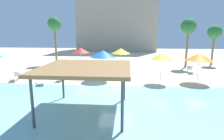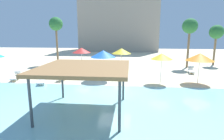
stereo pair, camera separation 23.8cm
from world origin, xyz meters
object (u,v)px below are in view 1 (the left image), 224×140
object	(u,v)px
lounge_chair_0	(190,70)
palm_tree_1	(214,33)
shade_pavilion	(86,69)
beach_umbrella_yellow_2	(161,56)
palm_tree_2	(54,25)
lounge_chair_2	(42,80)
lounge_chair_3	(64,77)
lounge_chair_1	(16,77)
beach_umbrella_red_6	(81,50)
beach_umbrella_blue_5	(103,54)
palm_tree_0	(188,27)
beach_umbrella_yellow_3	(121,51)
beach_umbrella_orange_0	(199,57)

from	to	relation	value
lounge_chair_0	palm_tree_1	xyz separation A→B (m)	(4.75, 5.85, 4.13)
shade_pavilion	palm_tree_1	world-z (taller)	palm_tree_1
beach_umbrella_yellow_2	palm_tree_2	bearing A→B (deg)	144.72
lounge_chair_2	lounge_chair_3	distance (m)	2.14
lounge_chair_2	palm_tree_1	bearing A→B (deg)	101.44
lounge_chair_1	palm_tree_2	xyz separation A→B (m)	(0.45, 9.49, 5.19)
beach_umbrella_red_6	lounge_chair_1	distance (m)	7.26
beach_umbrella_blue_5	lounge_chair_2	world-z (taller)	beach_umbrella_blue_5
beach_umbrella_yellow_2	beach_umbrella_blue_5	world-z (taller)	beach_umbrella_blue_5
palm_tree_0	palm_tree_1	size ratio (longest dim) A/B	1.13
lounge_chair_3	lounge_chair_2	bearing A→B (deg)	-31.60
beach_umbrella_yellow_3	lounge_chair_1	world-z (taller)	beach_umbrella_yellow_3
shade_pavilion	palm_tree_0	xyz separation A→B (m)	(9.91, 15.12, 2.61)
lounge_chair_3	palm_tree_0	xyz separation A→B (m)	(13.75, 7.94, 4.83)
beach_umbrella_yellow_2	palm_tree_0	bearing A→B (deg)	60.76
shade_pavilion	palm_tree_1	size ratio (longest dim) A/B	0.88
lounge_chair_1	lounge_chair_2	distance (m)	3.35
shade_pavilion	palm_tree_0	size ratio (longest dim) A/B	0.78
palm_tree_0	palm_tree_1	world-z (taller)	palm_tree_0
beach_umbrella_blue_5	beach_umbrella_yellow_3	bearing A→B (deg)	71.30
shade_pavilion	lounge_chair_2	size ratio (longest dim) A/B	2.46
beach_umbrella_orange_0	palm_tree_0	xyz separation A→B (m)	(1.23, 7.84, 2.78)
shade_pavilion	beach_umbrella_yellow_3	xyz separation A→B (m)	(1.46, 12.03, -0.17)
beach_umbrella_blue_5	shade_pavilion	bearing A→B (deg)	-89.62
beach_umbrella_red_6	lounge_chair_0	size ratio (longest dim) A/B	1.41
shade_pavilion	beach_umbrella_orange_0	distance (m)	11.33
lounge_chair_0	palm_tree_0	distance (m)	5.97
lounge_chair_1	palm_tree_1	distance (m)	25.41
beach_umbrella_yellow_2	lounge_chair_0	world-z (taller)	beach_umbrella_yellow_2
beach_umbrella_yellow_3	beach_umbrella_blue_5	size ratio (longest dim) A/B	0.94
shade_pavilion	beach_umbrella_blue_5	world-z (taller)	beach_umbrella_blue_5
lounge_chair_3	lounge_chair_1	bearing A→B (deg)	-72.40
beach_umbrella_blue_5	lounge_chair_2	xyz separation A→B (m)	(-5.29, -1.92, -2.19)
beach_umbrella_yellow_2	lounge_chair_3	size ratio (longest dim) A/B	1.36
beach_umbrella_orange_0	palm_tree_0	world-z (taller)	palm_tree_0
lounge_chair_1	beach_umbrella_yellow_2	bearing A→B (deg)	75.50
palm_tree_0	palm_tree_1	bearing A→B (deg)	29.08
beach_umbrella_yellow_3	beach_umbrella_red_6	bearing A→B (deg)	-168.87
beach_umbrella_red_6	beach_umbrella_blue_5	bearing A→B (deg)	-49.53
palm_tree_2	lounge_chair_3	bearing A→B (deg)	-65.23
beach_umbrella_red_6	lounge_chair_0	bearing A→B (deg)	2.27
palm_tree_0	palm_tree_2	xyz separation A→B (m)	(-17.95, 1.16, 0.37)
shade_pavilion	lounge_chair_3	bearing A→B (deg)	118.15
beach_umbrella_blue_5	lounge_chair_2	bearing A→B (deg)	-160.06
beach_umbrella_orange_0	palm_tree_2	xyz separation A→B (m)	(-16.71, 8.99, 3.15)
beach_umbrella_yellow_2	beach_umbrella_blue_5	xyz separation A→B (m)	(-5.33, 0.72, 0.09)
beach_umbrella_yellow_2	palm_tree_2	xyz separation A→B (m)	(-13.32, 9.42, 3.09)
beach_umbrella_yellow_3	lounge_chair_0	bearing A→B (deg)	-2.88
lounge_chair_1	palm_tree_1	bearing A→B (deg)	100.51
lounge_chair_0	palm_tree_0	bearing A→B (deg)	-175.89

